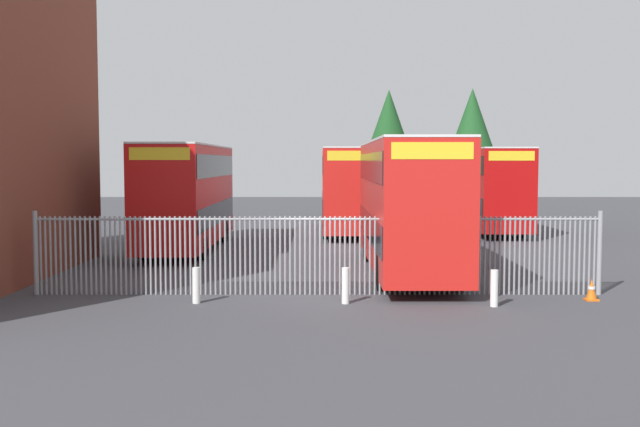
{
  "coord_description": "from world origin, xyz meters",
  "views": [
    {
      "loc": [
        -0.04,
        -20.38,
        3.7
      ],
      "look_at": [
        0.0,
        4.0,
        2.0
      ],
      "focal_mm": 41.28,
      "sensor_mm": 36.0,
      "label": 1
    }
  ],
  "objects_px": {
    "bollard_near_left": "(195,285)",
    "bollard_center_front": "(344,286)",
    "double_decker_bus_far_back": "(484,186)",
    "bollard_near_right": "(493,288)",
    "double_decker_bus_behind_fence_left": "(187,193)",
    "double_decker_bus_behind_fence_right": "(345,187)",
    "double_decker_bus_near_gate": "(406,201)",
    "traffic_cone_by_gate": "(590,290)"
  },
  "relations": [
    {
      "from": "bollard_near_left",
      "to": "bollard_center_front",
      "type": "xyz_separation_m",
      "value": [
        3.92,
        -0.05,
        0.0
      ]
    },
    {
      "from": "double_decker_bus_far_back",
      "to": "bollard_near_right",
      "type": "xyz_separation_m",
      "value": [
        -4.38,
        -20.73,
        -1.95
      ]
    },
    {
      "from": "double_decker_bus_behind_fence_left",
      "to": "bollard_center_front",
      "type": "bearing_deg",
      "value": -62.43
    },
    {
      "from": "double_decker_bus_behind_fence_right",
      "to": "bollard_center_front",
      "type": "xyz_separation_m",
      "value": [
        -0.72,
        -19.52,
        -1.95
      ]
    },
    {
      "from": "double_decker_bus_behind_fence_right",
      "to": "bollard_center_front",
      "type": "bearing_deg",
      "value": -92.11
    },
    {
      "from": "double_decker_bus_behind_fence_left",
      "to": "bollard_near_right",
      "type": "height_order",
      "value": "double_decker_bus_behind_fence_left"
    },
    {
      "from": "double_decker_bus_near_gate",
      "to": "traffic_cone_by_gate",
      "type": "height_order",
      "value": "double_decker_bus_near_gate"
    },
    {
      "from": "double_decker_bus_behind_fence_left",
      "to": "bollard_near_right",
      "type": "distance_m",
      "value": 16.1
    },
    {
      "from": "double_decker_bus_far_back",
      "to": "traffic_cone_by_gate",
      "type": "height_order",
      "value": "double_decker_bus_far_back"
    },
    {
      "from": "double_decker_bus_far_back",
      "to": "traffic_cone_by_gate",
      "type": "distance_m",
      "value": 20.05
    },
    {
      "from": "double_decker_bus_near_gate",
      "to": "bollard_center_front",
      "type": "xyz_separation_m",
      "value": [
        -2.23,
        -5.32,
        -1.95
      ]
    },
    {
      "from": "double_decker_bus_near_gate",
      "to": "double_decker_bus_far_back",
      "type": "xyz_separation_m",
      "value": [
        5.95,
        15.0,
        0.0
      ]
    },
    {
      "from": "double_decker_bus_behind_fence_left",
      "to": "bollard_center_front",
      "type": "distance_m",
      "value": 13.68
    },
    {
      "from": "double_decker_bus_behind_fence_right",
      "to": "bollard_near_right",
      "type": "relative_size",
      "value": 11.38
    },
    {
      "from": "double_decker_bus_far_back",
      "to": "bollard_center_front",
      "type": "distance_m",
      "value": 22.0
    },
    {
      "from": "double_decker_bus_behind_fence_left",
      "to": "bollard_near_right",
      "type": "bearing_deg",
      "value": -50.92
    },
    {
      "from": "double_decker_bus_far_back",
      "to": "bollard_center_front",
      "type": "bearing_deg",
      "value": -111.93
    },
    {
      "from": "double_decker_bus_near_gate",
      "to": "bollard_near_right",
      "type": "height_order",
      "value": "double_decker_bus_near_gate"
    },
    {
      "from": "bollard_near_right",
      "to": "traffic_cone_by_gate",
      "type": "xyz_separation_m",
      "value": [
        2.82,
        0.85,
        -0.19
      ]
    },
    {
      "from": "double_decker_bus_near_gate",
      "to": "double_decker_bus_behind_fence_left",
      "type": "relative_size",
      "value": 1.0
    },
    {
      "from": "bollard_center_front",
      "to": "bollard_near_right",
      "type": "distance_m",
      "value": 3.83
    },
    {
      "from": "double_decker_bus_near_gate",
      "to": "double_decker_bus_far_back",
      "type": "height_order",
      "value": "same"
    },
    {
      "from": "double_decker_bus_behind_fence_right",
      "to": "traffic_cone_by_gate",
      "type": "height_order",
      "value": "double_decker_bus_behind_fence_right"
    },
    {
      "from": "double_decker_bus_behind_fence_right",
      "to": "traffic_cone_by_gate",
      "type": "bearing_deg",
      "value": -72.8
    },
    {
      "from": "double_decker_bus_near_gate",
      "to": "bollard_center_front",
      "type": "height_order",
      "value": "double_decker_bus_near_gate"
    },
    {
      "from": "double_decker_bus_behind_fence_left",
      "to": "bollard_center_front",
      "type": "height_order",
      "value": "double_decker_bus_behind_fence_left"
    },
    {
      "from": "bollard_near_right",
      "to": "bollard_near_left",
      "type": "bearing_deg",
      "value": 176.68
    },
    {
      "from": "double_decker_bus_far_back",
      "to": "bollard_center_front",
      "type": "relative_size",
      "value": 11.38
    },
    {
      "from": "bollard_center_front",
      "to": "traffic_cone_by_gate",
      "type": "relative_size",
      "value": 1.61
    },
    {
      "from": "bollard_near_right",
      "to": "traffic_cone_by_gate",
      "type": "distance_m",
      "value": 2.95
    },
    {
      "from": "bollard_near_left",
      "to": "bollard_near_right",
      "type": "bearing_deg",
      "value": -3.32
    },
    {
      "from": "bollard_near_right",
      "to": "double_decker_bus_behind_fence_left",
      "type": "bearing_deg",
      "value": 129.08
    },
    {
      "from": "double_decker_bus_far_back",
      "to": "bollard_near_left",
      "type": "height_order",
      "value": "double_decker_bus_far_back"
    },
    {
      "from": "double_decker_bus_behind_fence_left",
      "to": "double_decker_bus_near_gate",
      "type": "bearing_deg",
      "value": -38.16
    },
    {
      "from": "bollard_near_left",
      "to": "bollard_near_right",
      "type": "relative_size",
      "value": 1.0
    },
    {
      "from": "double_decker_bus_far_back",
      "to": "traffic_cone_by_gate",
      "type": "relative_size",
      "value": 18.32
    },
    {
      "from": "double_decker_bus_far_back",
      "to": "bollard_near_right",
      "type": "bearing_deg",
      "value": -101.92
    },
    {
      "from": "bollard_center_front",
      "to": "double_decker_bus_behind_fence_right",
      "type": "bearing_deg",
      "value": 87.89
    },
    {
      "from": "double_decker_bus_far_back",
      "to": "traffic_cone_by_gate",
      "type": "bearing_deg",
      "value": -94.49
    },
    {
      "from": "double_decker_bus_behind_fence_left",
      "to": "bollard_near_left",
      "type": "height_order",
      "value": "double_decker_bus_behind_fence_left"
    },
    {
      "from": "double_decker_bus_far_back",
      "to": "bollard_near_left",
      "type": "relative_size",
      "value": 11.38
    },
    {
      "from": "double_decker_bus_near_gate",
      "to": "bollard_near_left",
      "type": "height_order",
      "value": "double_decker_bus_near_gate"
    }
  ]
}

